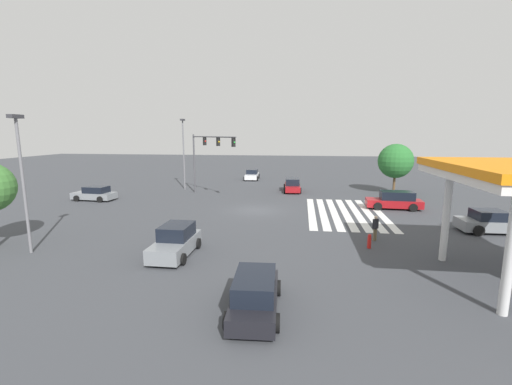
% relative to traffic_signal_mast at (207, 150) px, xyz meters
% --- Properties ---
extents(ground_plane, '(148.63, 148.63, 0.00)m').
position_rel_traffic_signal_mast_xyz_m(ground_plane, '(-5.98, -5.98, -4.94)').
color(ground_plane, '#3D3F44').
extents(crosswalk_markings, '(11.69, 6.30, 0.01)m').
position_rel_traffic_signal_mast_xyz_m(crosswalk_markings, '(-5.98, -13.65, -4.94)').
color(crosswalk_markings, silver).
rests_on(crosswalk_markings, ground_plane).
extents(traffic_signal_mast, '(6.07, 6.07, 6.56)m').
position_rel_traffic_signal_mast_xyz_m(traffic_signal_mast, '(0.00, 0.00, 0.00)').
color(traffic_signal_mast, '#47474C').
rests_on(traffic_signal_mast, ground_plane).
extents(car_0, '(4.17, 2.01, 1.68)m').
position_rel_traffic_signal_mast_xyz_m(car_0, '(-17.62, -3.04, -4.18)').
color(car_0, gray).
rests_on(car_0, ground_plane).
extents(car_1, '(4.41, 2.12, 1.45)m').
position_rel_traffic_signal_mast_xyz_m(car_1, '(14.08, -2.74, -4.27)').
color(car_1, silver).
rests_on(car_1, ground_plane).
extents(car_2, '(2.26, 4.36, 1.54)m').
position_rel_traffic_signal_mast_xyz_m(car_2, '(-10.58, -22.76, -4.24)').
color(car_2, gray).
rests_on(car_2, ground_plane).
extents(car_3, '(4.41, 2.13, 1.56)m').
position_rel_traffic_signal_mast_xyz_m(car_3, '(4.28, -8.86, -4.20)').
color(car_3, maroon).
rests_on(car_3, ground_plane).
extents(car_4, '(2.24, 4.31, 1.42)m').
position_rel_traffic_signal_mast_xyz_m(car_4, '(-3.60, 10.73, -4.28)').
color(car_4, gray).
rests_on(car_4, ground_plane).
extents(car_5, '(2.17, 4.81, 1.60)m').
position_rel_traffic_signal_mast_xyz_m(car_5, '(-3.81, -18.18, -4.18)').
color(car_5, maroon).
rests_on(car_5, ground_plane).
extents(car_6, '(4.39, 2.09, 1.48)m').
position_rel_traffic_signal_mast_xyz_m(car_6, '(-23.11, -8.21, -4.23)').
color(car_6, black).
rests_on(car_6, ground_plane).
extents(pedestrian, '(0.42, 0.40, 1.61)m').
position_rel_traffic_signal_mast_xyz_m(pedestrian, '(-13.51, -14.53, -4.05)').
color(pedestrian, brown).
rests_on(pedestrian, ground_plane).
extents(street_light_pole_a, '(0.80, 0.36, 7.66)m').
position_rel_traffic_signal_mast_xyz_m(street_light_pole_a, '(-18.36, 5.25, -0.32)').
color(street_light_pole_a, slate).
rests_on(street_light_pole_a, ground_plane).
extents(street_light_pole_b, '(0.80, 0.36, 8.32)m').
position_rel_traffic_signal_mast_xyz_m(street_light_pole_b, '(4.12, 4.00, 0.02)').
color(street_light_pole_b, slate).
rests_on(street_light_pole_b, ground_plane).
extents(tree_corner_b, '(3.76, 3.76, 5.54)m').
position_rel_traffic_signal_mast_xyz_m(tree_corner_b, '(4.27, -20.13, -1.29)').
color(tree_corner_b, brown).
rests_on(tree_corner_b, ground_plane).
extents(fire_hydrant, '(0.22, 0.22, 0.86)m').
position_rel_traffic_signal_mast_xyz_m(fire_hydrant, '(-15.05, -13.91, -4.52)').
color(fire_hydrant, red).
rests_on(fire_hydrant, ground_plane).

